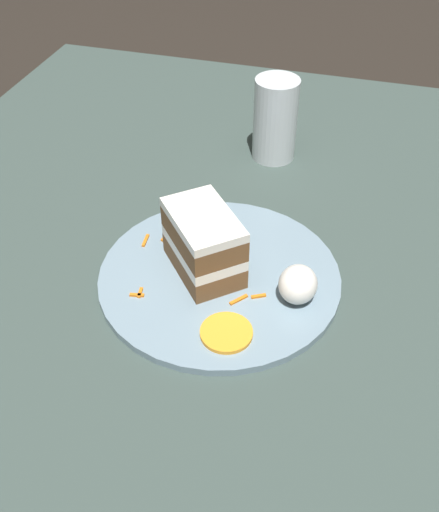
{
  "coord_description": "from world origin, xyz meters",
  "views": [
    {
      "loc": [
        0.53,
        0.12,
        0.56
      ],
      "look_at": [
        -0.01,
        -0.04,
        0.07
      ],
      "focal_mm": 42.0,
      "sensor_mm": 36.0,
      "label": 1
    }
  ],
  "objects_px": {
    "orange_garnish": "(228,333)",
    "cake_slice": "(204,243)",
    "drinking_glass": "(275,125)",
    "cream_dollop": "(298,284)",
    "plate": "(220,277)"
  },
  "relations": [
    {
      "from": "cream_dollop",
      "to": "drinking_glass",
      "type": "bearing_deg",
      "value": -163.14
    },
    {
      "from": "plate",
      "to": "cake_slice",
      "type": "xyz_separation_m",
      "value": [
        -0.0,
        -0.02,
        0.05
      ]
    },
    {
      "from": "cake_slice",
      "to": "drinking_glass",
      "type": "relative_size",
      "value": 0.97
    },
    {
      "from": "cake_slice",
      "to": "orange_garnish",
      "type": "height_order",
      "value": "cake_slice"
    },
    {
      "from": "plate",
      "to": "cake_slice",
      "type": "height_order",
      "value": "cake_slice"
    },
    {
      "from": "cake_slice",
      "to": "cream_dollop",
      "type": "height_order",
      "value": "cake_slice"
    },
    {
      "from": "orange_garnish",
      "to": "drinking_glass",
      "type": "distance_m",
      "value": 0.41
    },
    {
      "from": "orange_garnish",
      "to": "cake_slice",
      "type": "bearing_deg",
      "value": -149.36
    },
    {
      "from": "cake_slice",
      "to": "orange_garnish",
      "type": "distance_m",
      "value": 0.12
    },
    {
      "from": "drinking_glass",
      "to": "cake_slice",
      "type": "bearing_deg",
      "value": -4.59
    },
    {
      "from": "cream_dollop",
      "to": "orange_garnish",
      "type": "bearing_deg",
      "value": -38.91
    },
    {
      "from": "cream_dollop",
      "to": "drinking_glass",
      "type": "relative_size",
      "value": 0.39
    },
    {
      "from": "cake_slice",
      "to": "orange_garnish",
      "type": "xyz_separation_m",
      "value": [
        0.1,
        0.06,
        -0.04
      ]
    },
    {
      "from": "orange_garnish",
      "to": "cream_dollop",
      "type": "bearing_deg",
      "value": 141.09
    },
    {
      "from": "plate",
      "to": "cream_dollop",
      "type": "xyz_separation_m",
      "value": [
        0.02,
        0.1,
        0.03
      ]
    }
  ]
}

